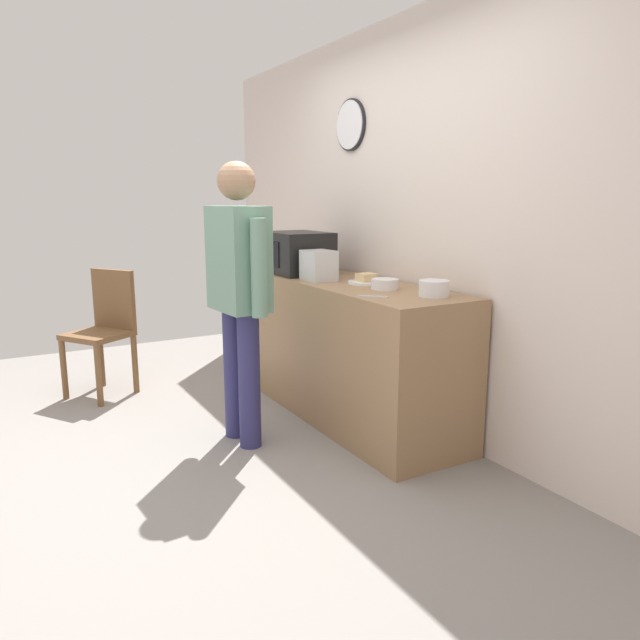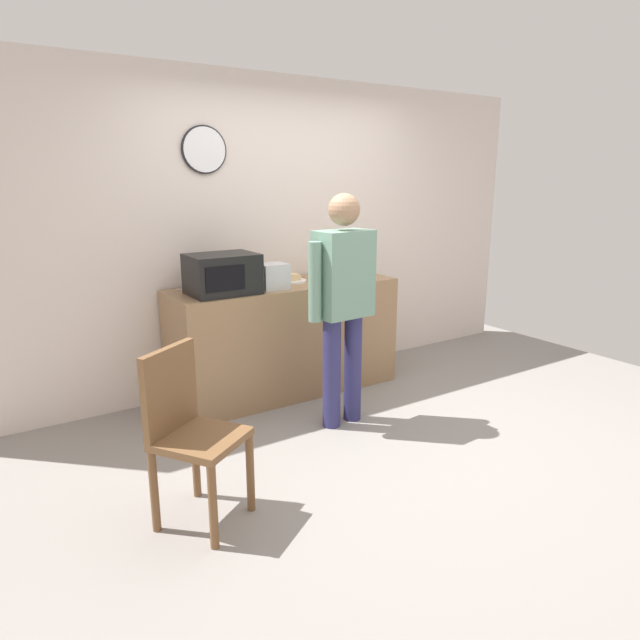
% 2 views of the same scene
% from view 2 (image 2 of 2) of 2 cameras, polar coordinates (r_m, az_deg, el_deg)
% --- Properties ---
extents(ground_plane, '(6.00, 6.00, 0.00)m').
position_cam_2_polar(ground_plane, '(4.04, 7.61, -11.90)').
color(ground_plane, gray).
extents(back_wall, '(5.40, 0.13, 2.60)m').
position_cam_2_polar(back_wall, '(4.96, -4.15, 8.81)').
color(back_wall, silver).
rests_on(back_wall, ground_plane).
extents(kitchen_counter, '(1.91, 0.62, 0.93)m').
position_cam_2_polar(kitchen_counter, '(4.71, -3.56, -1.88)').
color(kitchen_counter, '#93704C').
rests_on(kitchen_counter, ground_plane).
extents(microwave, '(0.50, 0.39, 0.30)m').
position_cam_2_polar(microwave, '(4.25, -9.91, 4.63)').
color(microwave, black).
rests_on(microwave, kitchen_counter).
extents(sandwich_plate, '(0.24, 0.24, 0.07)m').
position_cam_2_polar(sandwich_plate, '(4.70, -2.89, 4.16)').
color(sandwich_plate, white).
rests_on(sandwich_plate, kitchen_counter).
extents(salad_bowl, '(0.17, 0.17, 0.06)m').
position_cam_2_polar(salad_bowl, '(4.80, 0.01, 4.51)').
color(salad_bowl, white).
rests_on(salad_bowl, kitchen_counter).
extents(cereal_bowl, '(0.17, 0.17, 0.09)m').
position_cam_2_polar(cereal_bowl, '(5.06, 2.92, 5.17)').
color(cereal_bowl, white).
rests_on(cereal_bowl, kitchen_counter).
extents(toaster, '(0.22, 0.18, 0.20)m').
position_cam_2_polar(toaster, '(4.38, -4.80, 4.44)').
color(toaster, silver).
rests_on(toaster, kitchen_counter).
extents(fork_utensil, '(0.15, 0.12, 0.01)m').
position_cam_2_polar(fork_utensil, '(4.73, 3.74, 4.01)').
color(fork_utensil, silver).
rests_on(fork_utensil, kitchen_counter).
extents(spoon_utensil, '(0.17, 0.05, 0.01)m').
position_cam_2_polar(spoon_utensil, '(4.47, -13.30, 3.05)').
color(spoon_utensil, silver).
rests_on(spoon_utensil, kitchen_counter).
extents(person_standing, '(0.59, 0.27, 1.67)m').
position_cam_2_polar(person_standing, '(3.96, 2.38, 2.64)').
color(person_standing, navy).
rests_on(person_standing, ground_plane).
extents(wooden_chair, '(0.55, 0.55, 0.94)m').
position_cam_2_polar(wooden_chair, '(3.03, -13.24, -10.56)').
color(wooden_chair, brown).
rests_on(wooden_chair, ground_plane).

